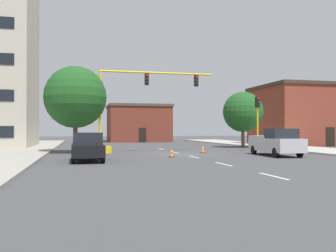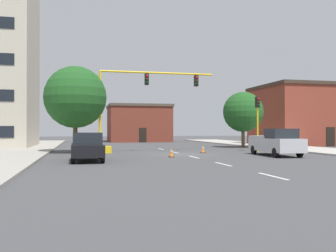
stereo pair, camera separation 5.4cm
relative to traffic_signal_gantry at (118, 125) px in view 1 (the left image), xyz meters
name	(u,v)px [view 1 (the left image)]	position (x,y,z in m)	size (l,w,h in m)	color
ground_plane	(183,154)	(4.74, -3.04, -2.34)	(160.00, 160.00, 0.00)	#424244
sidewalk_left	(19,150)	(-8.47, 4.96, -2.27)	(6.00, 56.00, 0.14)	#9E998E
sidewalk_right	(282,147)	(17.95, 4.96, -2.27)	(6.00, 56.00, 0.14)	#B2ADA3
lane_stripe_seg_0	(273,176)	(4.74, -17.04, -2.33)	(0.16, 2.40, 0.01)	silver
lane_stripe_seg_1	(223,164)	(4.74, -11.54, -2.33)	(0.16, 2.40, 0.01)	silver
lane_stripe_seg_2	(194,157)	(4.74, -6.04, -2.33)	(0.16, 2.40, 0.01)	silver
lane_stripe_seg_3	(175,152)	(4.74, -0.54, -2.33)	(0.16, 2.40, 0.01)	silver
lane_stripe_seg_4	(161,149)	(4.74, 4.96, -2.33)	(0.16, 2.40, 0.01)	silver
building_brick_center	(138,123)	(6.04, 28.45, 0.61)	(9.75, 8.81, 5.86)	brown
building_row_right	(305,115)	(24.51, 10.57, 1.39)	(11.71, 9.86, 7.42)	brown
traffic_signal_gantry	(118,125)	(0.00, 0.00, 0.00)	(10.62, 1.20, 6.83)	yellow
traffic_light_pole_right	(258,111)	(12.07, -1.15, 1.19)	(0.32, 0.47, 4.80)	yellow
tree_left_near	(75,97)	(-3.42, 0.41, 2.24)	(5.08, 5.08, 7.13)	#4C3823
tree_right_mid	(243,112)	(13.91, 5.89, 1.47)	(4.29, 4.29, 5.97)	brown
pickup_truck_silver	(276,142)	(10.98, -6.17, -1.36)	(2.27, 5.50, 1.99)	#BCBCC1
sedan_black_near_left	(88,147)	(-2.58, -7.76, -1.45)	(1.90, 4.52, 1.74)	black
traffic_cone_roadside_a	(171,153)	(3.17, -5.79, -2.03)	(0.36, 0.36, 0.63)	black
traffic_cone_roadside_b	(203,149)	(6.81, -1.82, -2.02)	(0.36, 0.36, 0.65)	black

